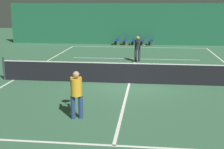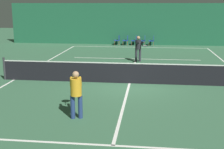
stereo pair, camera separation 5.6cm
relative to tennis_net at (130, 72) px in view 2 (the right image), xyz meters
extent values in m
plane|color=#386647|center=(0.00, 0.00, -0.51)|extent=(60.00, 60.00, 0.00)
cube|color=#1E5B3D|center=(0.00, 13.56, 1.27)|extent=(23.00, 0.12, 3.56)
cube|color=white|center=(0.00, 11.90, -0.51)|extent=(11.00, 0.10, 0.00)
cube|color=white|center=(0.00, 6.40, -0.51)|extent=(8.25, 0.10, 0.00)
cube|color=white|center=(0.00, -6.40, -0.51)|extent=(8.25, 0.10, 0.00)
cube|color=white|center=(-5.50, 0.00, -0.51)|extent=(0.10, 23.80, 0.00)
cube|color=white|center=(0.00, 0.00, -0.51)|extent=(0.10, 12.80, 0.00)
cube|color=black|center=(0.00, 0.00, -0.04)|extent=(11.90, 0.02, 0.95)
cube|color=white|center=(0.00, 0.00, 0.41)|extent=(11.90, 0.02, 0.05)
cylinder|color=#333338|center=(-5.95, 0.00, 0.02)|extent=(0.10, 0.10, 1.07)
cylinder|color=navy|center=(-1.49, -4.63, -0.14)|extent=(0.17, 0.17, 0.75)
cylinder|color=navy|center=(-1.26, -4.57, -0.14)|extent=(0.17, 0.17, 0.75)
cylinder|color=gold|center=(-1.37, -4.60, 0.51)|extent=(0.43, 0.43, 0.54)
sphere|color=tan|center=(-1.37, -4.60, 0.91)|extent=(0.21, 0.21, 0.21)
cylinder|color=gold|center=(-1.57, -4.39, 0.63)|extent=(0.21, 0.52, 0.22)
cylinder|color=gold|center=(-1.30, -4.32, 0.63)|extent=(0.21, 0.52, 0.22)
cylinder|color=black|center=(-1.53, -3.97, 0.57)|extent=(0.10, 0.30, 0.03)
torus|color=gold|center=(-1.61, -3.68, 0.57)|extent=(0.40, 0.40, 0.03)
cylinder|color=silver|center=(-1.61, -3.68, 0.57)|extent=(0.34, 0.34, 0.00)
cylinder|color=#2D2D38|center=(0.27, 5.51, -0.12)|extent=(0.20, 0.20, 0.78)
cylinder|color=#2D2D38|center=(0.05, 5.40, -0.12)|extent=(0.20, 0.20, 0.78)
cylinder|color=#232328|center=(0.16, 5.46, 0.55)|extent=(0.49, 0.49, 0.56)
sphere|color=tan|center=(0.16, 5.46, 0.97)|extent=(0.22, 0.22, 0.22)
cylinder|color=#232328|center=(0.41, 5.29, 0.68)|extent=(0.32, 0.52, 0.23)
cylinder|color=#232328|center=(0.14, 5.16, 0.68)|extent=(0.32, 0.52, 0.23)
cylinder|color=black|center=(0.46, 4.86, 0.61)|extent=(0.16, 0.29, 0.03)
torus|color=black|center=(0.59, 4.59, 0.61)|extent=(0.44, 0.44, 0.03)
cylinder|color=silver|center=(0.59, 4.59, 0.61)|extent=(0.37, 0.37, 0.00)
cylinder|color=brown|center=(-2.16, 13.20, -0.32)|extent=(0.03, 0.03, 0.39)
cylinder|color=brown|center=(-2.16, 12.82, -0.32)|extent=(0.03, 0.03, 0.39)
cylinder|color=brown|center=(-1.78, 13.20, -0.32)|extent=(0.03, 0.03, 0.39)
cylinder|color=brown|center=(-1.78, 12.82, -0.32)|extent=(0.03, 0.03, 0.39)
cube|color=navy|center=(-1.97, 13.01, -0.10)|extent=(0.44, 0.44, 0.05)
cube|color=navy|center=(-1.77, 13.01, 0.13)|extent=(0.04, 0.44, 0.40)
cylinder|color=brown|center=(-1.42, 13.20, -0.32)|extent=(0.03, 0.03, 0.39)
cylinder|color=brown|center=(-1.42, 12.82, -0.32)|extent=(0.03, 0.03, 0.39)
cylinder|color=brown|center=(-1.04, 13.20, -0.32)|extent=(0.03, 0.03, 0.39)
cylinder|color=brown|center=(-1.04, 12.82, -0.32)|extent=(0.03, 0.03, 0.39)
cube|color=navy|center=(-1.23, 13.01, -0.10)|extent=(0.44, 0.44, 0.05)
cube|color=navy|center=(-1.03, 13.01, 0.13)|extent=(0.04, 0.44, 0.40)
cylinder|color=brown|center=(-0.68, 13.20, -0.32)|extent=(0.03, 0.03, 0.39)
cylinder|color=brown|center=(-0.68, 12.82, -0.32)|extent=(0.03, 0.03, 0.39)
cylinder|color=brown|center=(-0.30, 13.20, -0.32)|extent=(0.03, 0.03, 0.39)
cylinder|color=brown|center=(-0.30, 12.82, -0.32)|extent=(0.03, 0.03, 0.39)
cube|color=navy|center=(-0.49, 13.01, -0.10)|extent=(0.44, 0.44, 0.05)
cube|color=navy|center=(-0.29, 13.01, 0.13)|extent=(0.04, 0.44, 0.40)
cylinder|color=brown|center=(0.05, 13.20, -0.32)|extent=(0.03, 0.03, 0.39)
cylinder|color=brown|center=(0.05, 12.82, -0.32)|extent=(0.03, 0.03, 0.39)
cylinder|color=brown|center=(0.43, 13.20, -0.32)|extent=(0.03, 0.03, 0.39)
cylinder|color=brown|center=(0.43, 12.82, -0.32)|extent=(0.03, 0.03, 0.39)
cube|color=navy|center=(0.24, 13.01, -0.10)|extent=(0.44, 0.44, 0.05)
cube|color=navy|center=(0.44, 13.01, 0.13)|extent=(0.04, 0.44, 0.40)
cylinder|color=brown|center=(0.79, 13.20, -0.32)|extent=(0.03, 0.03, 0.39)
cylinder|color=brown|center=(0.79, 12.82, -0.32)|extent=(0.03, 0.03, 0.39)
cylinder|color=brown|center=(1.17, 13.20, -0.32)|extent=(0.03, 0.03, 0.39)
cylinder|color=brown|center=(1.17, 12.82, -0.32)|extent=(0.03, 0.03, 0.39)
cube|color=navy|center=(0.98, 13.01, -0.10)|extent=(0.44, 0.44, 0.05)
cube|color=navy|center=(1.18, 13.01, 0.13)|extent=(0.04, 0.44, 0.40)
camera|label=1|loc=(0.81, -13.73, 3.06)|focal=50.00mm
camera|label=2|loc=(0.87, -13.73, 3.06)|focal=50.00mm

